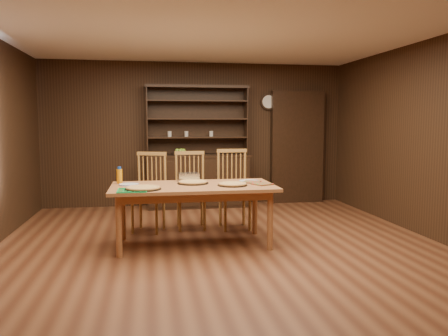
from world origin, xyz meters
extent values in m
plane|color=brown|center=(0.00, 0.00, 0.00)|extent=(6.00, 6.00, 0.00)
plane|color=white|center=(0.00, 0.00, 2.60)|extent=(6.00, 6.00, 0.00)
plane|color=#331E10|center=(0.00, 3.00, 1.30)|extent=(5.50, 0.00, 5.50)
plane|color=#331E10|center=(0.00, -3.00, 1.30)|extent=(5.50, 0.00, 5.50)
plane|color=#331E10|center=(2.75, 0.00, 1.30)|extent=(0.00, 6.00, 6.00)
cube|color=black|center=(0.00, 2.74, 0.45)|extent=(1.80, 0.50, 0.90)
cube|color=black|center=(0.00, 2.74, 0.92)|extent=(1.84, 0.52, 0.04)
cube|color=black|center=(0.00, 2.97, 1.55)|extent=(1.80, 0.02, 1.20)
cube|color=black|center=(-0.89, 2.82, 1.55)|extent=(0.02, 0.32, 1.20)
cube|color=black|center=(0.89, 2.82, 1.55)|extent=(0.02, 0.32, 1.20)
cube|color=black|center=(0.00, 2.82, 2.15)|extent=(1.84, 0.34, 0.05)
cylinder|color=#AEA294|center=(-0.50, 2.82, 1.31)|extent=(0.07, 0.07, 0.10)
cylinder|color=#AEA294|center=(-0.20, 2.82, 1.31)|extent=(0.07, 0.07, 0.10)
cube|color=black|center=(1.90, 2.90, 1.05)|extent=(1.00, 0.18, 2.10)
cylinder|color=black|center=(1.35, 2.96, 1.90)|extent=(0.30, 0.04, 0.30)
cylinder|color=#EEE1CB|center=(1.35, 2.94, 1.90)|extent=(0.24, 0.01, 0.24)
cube|color=#A66539|center=(-0.34, 0.29, 0.73)|extent=(1.99, 1.00, 0.04)
cylinder|color=#A66539|center=(-1.21, -0.09, 0.35)|extent=(0.07, 0.07, 0.71)
cylinder|color=#A66539|center=(-1.21, 0.67, 0.35)|extent=(0.07, 0.07, 0.71)
cylinder|color=#A66539|center=(0.54, -0.09, 0.35)|extent=(0.07, 0.07, 0.71)
cylinder|color=#A66539|center=(0.54, 0.67, 0.35)|extent=(0.07, 0.07, 0.71)
cube|color=#B27F3D|center=(-0.89, 1.07, 0.46)|extent=(0.57, 0.55, 0.04)
cylinder|color=#B27F3D|center=(-1.10, 0.97, 0.22)|extent=(0.04, 0.04, 0.44)
cylinder|color=#B27F3D|center=(-1.00, 1.28, 0.22)|extent=(0.04, 0.04, 0.44)
cylinder|color=#B27F3D|center=(-0.78, 0.86, 0.22)|extent=(0.04, 0.04, 0.44)
cylinder|color=#B27F3D|center=(-0.67, 1.16, 0.22)|extent=(0.04, 0.04, 0.44)
cube|color=#B27F3D|center=(-0.83, 1.24, 1.08)|extent=(0.42, 0.17, 0.05)
cube|color=#B27F3D|center=(-0.28, 1.12, 0.46)|extent=(0.45, 0.43, 0.04)
cylinder|color=#B27F3D|center=(-0.46, 0.96, 0.22)|extent=(0.04, 0.04, 0.44)
cylinder|color=#B27F3D|center=(-0.46, 1.28, 0.22)|extent=(0.04, 0.04, 0.44)
cylinder|color=#B27F3D|center=(-0.11, 0.96, 0.22)|extent=(0.04, 0.04, 0.44)
cylinder|color=#B27F3D|center=(-0.11, 1.28, 0.22)|extent=(0.04, 0.04, 0.44)
cube|color=#B27F3D|center=(-0.28, 1.30, 1.08)|extent=(0.43, 0.04, 0.05)
cube|color=#B27F3D|center=(0.33, 1.03, 0.48)|extent=(0.49, 0.46, 0.04)
cylinder|color=#B27F3D|center=(0.16, 0.85, 0.23)|extent=(0.04, 0.04, 0.46)
cylinder|color=#B27F3D|center=(0.15, 1.18, 0.23)|extent=(0.04, 0.04, 0.46)
cylinder|color=#B27F3D|center=(0.52, 0.87, 0.23)|extent=(0.04, 0.04, 0.46)
cylinder|color=#B27F3D|center=(0.50, 1.20, 0.23)|extent=(0.04, 0.04, 0.46)
cube|color=#B27F3D|center=(0.32, 1.21, 1.11)|extent=(0.44, 0.06, 0.05)
cylinder|color=black|center=(-0.94, 0.03, 0.76)|extent=(0.42, 0.42, 0.01)
cylinder|color=#D8B05C|center=(-0.94, 0.03, 0.77)|extent=(0.38, 0.38, 0.02)
torus|color=#C49546|center=(-0.94, 0.03, 0.77)|extent=(0.39, 0.39, 0.03)
cylinder|color=black|center=(0.13, 0.17, 0.76)|extent=(0.37, 0.37, 0.01)
cylinder|color=#D8B05C|center=(0.13, 0.17, 0.77)|extent=(0.34, 0.34, 0.02)
torus|color=#C49546|center=(0.13, 0.17, 0.77)|extent=(0.35, 0.35, 0.03)
cylinder|color=black|center=(-0.32, 0.42, 0.76)|extent=(0.39, 0.39, 0.01)
cylinder|color=#D8B05C|center=(-0.32, 0.42, 0.77)|extent=(0.35, 0.35, 0.02)
torus|color=#C49546|center=(-0.32, 0.42, 0.77)|extent=(0.36, 0.36, 0.03)
cylinder|color=white|center=(-1.11, 0.42, 0.76)|extent=(0.25, 0.25, 0.01)
torus|color=navy|center=(-1.11, 0.42, 0.76)|extent=(0.25, 0.25, 0.01)
cylinder|color=white|center=(0.41, 0.48, 0.76)|extent=(0.25, 0.25, 0.01)
torus|color=navy|center=(0.41, 0.48, 0.76)|extent=(0.25, 0.25, 0.01)
cube|color=white|center=(-0.36, 0.68, 0.80)|extent=(0.28, 0.21, 0.11)
cylinder|color=orange|center=(-1.24, 0.59, 0.84)|extent=(0.07, 0.07, 0.18)
cylinder|color=#133D9E|center=(-1.24, 0.59, 0.95)|extent=(0.04, 0.04, 0.03)
cube|color=#B5141B|center=(0.51, 0.19, 0.76)|extent=(0.28, 0.28, 0.02)
cube|color=#B5141B|center=(0.43, 0.38, 0.76)|extent=(0.28, 0.28, 0.02)
cylinder|color=black|center=(-0.33, 2.69, 0.97)|extent=(0.31, 0.31, 0.06)
sphere|color=#87A82C|center=(-0.38, 2.69, 1.02)|extent=(0.08, 0.08, 0.08)
sphere|color=#87A82C|center=(-0.30, 2.72, 1.02)|extent=(0.08, 0.08, 0.08)
sphere|color=#87A82C|center=(-0.33, 2.64, 1.02)|extent=(0.08, 0.08, 0.08)
sphere|color=#87A82C|center=(-0.27, 2.67, 1.02)|extent=(0.08, 0.08, 0.08)
camera|label=1|loc=(-0.86, -5.01, 1.52)|focal=35.00mm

